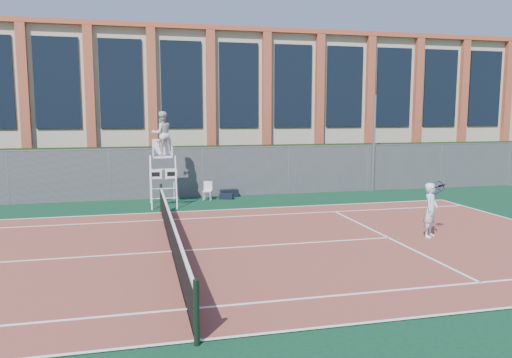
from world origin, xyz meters
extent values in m
plane|color=#233814|center=(0.00, 0.00, 0.00)|extent=(120.00, 120.00, 0.00)
cube|color=#0B3220|center=(0.00, 1.00, 0.01)|extent=(36.00, 20.00, 0.01)
cube|color=brown|center=(0.00, 0.00, 0.02)|extent=(23.77, 10.97, 0.02)
cylinder|color=black|center=(0.00, -5.60, 0.55)|extent=(0.10, 0.10, 1.10)
cylinder|color=black|center=(0.00, 5.60, 0.55)|extent=(0.10, 0.10, 1.10)
cube|color=black|center=(0.00, 0.00, 0.46)|extent=(0.03, 11.00, 0.86)
cube|color=white|center=(0.00, 0.00, 0.92)|extent=(0.06, 11.20, 0.07)
cube|color=black|center=(0.00, 10.00, 1.10)|extent=(40.00, 1.40, 2.20)
cube|color=#BEB89E|center=(0.00, 18.00, 4.00)|extent=(44.00, 10.00, 8.00)
cube|color=#A84A31|center=(0.00, 18.00, 8.10)|extent=(45.00, 10.60, 0.25)
cylinder|color=#9EA0A5|center=(10.23, 8.70, 2.31)|extent=(0.12, 0.12, 4.61)
cylinder|color=white|center=(-0.33, 6.46, 1.01)|extent=(0.06, 0.58, 2.10)
cylinder|color=white|center=(0.64, 6.46, 1.01)|extent=(0.06, 0.58, 2.10)
cylinder|color=white|center=(-0.33, 7.54, 1.01)|extent=(0.06, 0.58, 2.10)
cylinder|color=white|center=(0.64, 7.54, 1.01)|extent=(0.06, 0.58, 2.10)
cube|color=white|center=(0.15, 7.00, 2.00)|extent=(0.75, 0.65, 0.06)
cube|color=white|center=(0.15, 7.30, 2.38)|extent=(0.75, 0.05, 0.65)
cube|color=white|center=(-0.15, 6.57, 1.35)|extent=(0.47, 0.03, 0.37)
cube|color=white|center=(0.45, 6.57, 1.35)|extent=(0.47, 0.03, 0.37)
imported|color=silver|center=(0.15, 7.05, 2.92)|extent=(1.03, 0.91, 1.78)
cube|color=silver|center=(2.07, 7.91, 0.40)|extent=(0.47, 0.47, 0.04)
cube|color=silver|center=(2.12, 8.07, 0.61)|extent=(0.37, 0.16, 0.40)
cylinder|color=silver|center=(1.87, 7.81, 0.20)|extent=(0.03, 0.03, 0.37)
cylinder|color=silver|center=(2.16, 7.72, 0.20)|extent=(0.03, 0.03, 0.37)
cylinder|color=silver|center=(1.97, 8.10, 0.20)|extent=(0.03, 0.03, 0.37)
cylinder|color=silver|center=(2.26, 8.00, 0.20)|extent=(0.03, 0.03, 0.37)
cube|color=black|center=(3.14, 8.49, 0.18)|extent=(0.82, 0.43, 0.33)
cube|color=black|center=(2.91, 7.97, 0.13)|extent=(0.64, 0.46, 0.24)
imported|color=#D2E2FC|center=(7.66, -0.18, 0.85)|extent=(0.71, 0.69, 1.63)
torus|color=#271655|center=(8.10, 0.03, 1.53)|extent=(0.38, 0.30, 0.30)
sphere|color=#CCE533|center=(8.20, 0.21, 1.48)|extent=(0.07, 0.07, 0.07)
camera|label=1|loc=(-0.85, -13.22, 3.70)|focal=35.00mm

